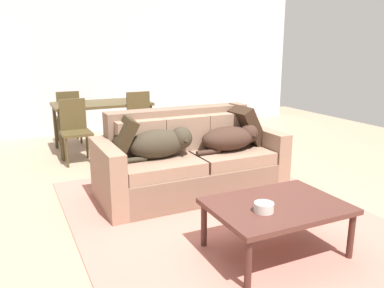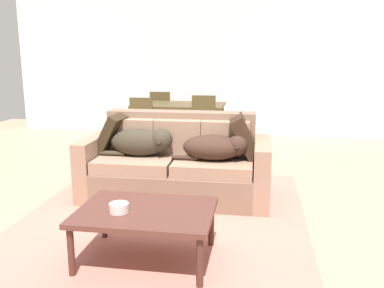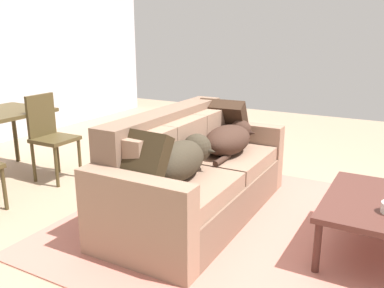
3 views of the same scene
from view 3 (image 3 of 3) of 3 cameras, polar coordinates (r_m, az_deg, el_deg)
The scene contains 9 objects.
ground_plane at distance 3.60m, azimuth 4.90°, elevation -10.47°, with size 10.00×10.00×0.00m, color tan.
area_rug at distance 3.43m, azimuth 10.61°, elevation -11.94°, with size 2.71×3.26×0.01m, color #BE7263.
couch at distance 3.54m, azimuth 0.15°, elevation -4.57°, with size 2.02×0.91×0.92m.
dog_on_left_cushion at distance 3.11m, azimuth -1.34°, elevation -2.06°, with size 0.80×0.34×0.31m.
dog_on_right_cushion at distance 3.78m, azimuth 5.36°, elevation 0.75°, with size 0.79×0.38×0.27m.
throw_pillow_by_left_arm at distance 2.87m, azimuth -7.88°, elevation -2.70°, with size 0.11×0.46×0.46m, color #2F2414.
throw_pillow_by_right_arm at distance 4.11m, azimuth 4.51°, elevation 3.09°, with size 0.14×0.47×0.47m, color #312015.
coffee_table at distance 3.20m, azimuth 25.08°, elevation -8.01°, with size 1.03×0.75×0.42m.
dining_chair_near_right at distance 4.63m, azimuth -19.48°, elevation 1.49°, with size 0.41×0.41×0.93m.
Camera 3 is at (-2.96, -1.31, 1.57)m, focal length 37.73 mm.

